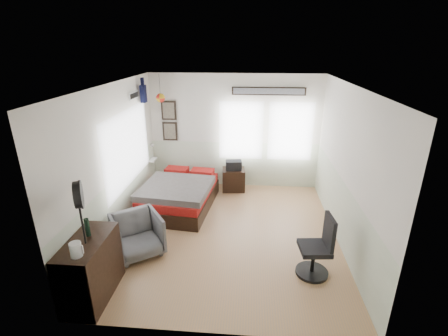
{
  "coord_description": "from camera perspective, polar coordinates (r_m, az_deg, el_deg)",
  "views": [
    {
      "loc": [
        0.37,
        -5.2,
        3.32
      ],
      "look_at": [
        -0.1,
        0.4,
        1.15
      ],
      "focal_mm": 26.0,
      "sensor_mm": 36.0,
      "label": 1
    }
  ],
  "objects": [
    {
      "name": "ground_plane",
      "position": [
        6.18,
        0.63,
        -11.42
      ],
      "size": [
        4.0,
        4.5,
        0.01
      ],
      "primitive_type": "cube",
      "color": "#A67C5A"
    },
    {
      "name": "room_shell",
      "position": [
        5.67,
        0.05,
        3.58
      ],
      "size": [
        4.02,
        4.52,
        2.71
      ],
      "color": "silver",
      "rests_on": "ground_plane"
    },
    {
      "name": "wall_decor",
      "position": [
        7.41,
        -6.89,
        11.47
      ],
      "size": [
        3.55,
        1.32,
        1.44
      ],
      "color": "black",
      "rests_on": "room_shell"
    },
    {
      "name": "bed",
      "position": [
        7.02,
        -7.79,
        -4.68
      ],
      "size": [
        1.51,
        2.0,
        0.6
      ],
      "rotation": [
        0.0,
        0.0,
        -0.11
      ],
      "color": "black",
      "rests_on": "ground_plane"
    },
    {
      "name": "dresser",
      "position": [
        4.96,
        -22.34,
        -16.06
      ],
      "size": [
        0.48,
        1.0,
        0.9
      ],
      "primitive_type": "cube",
      "color": "black",
      "rests_on": "ground_plane"
    },
    {
      "name": "armchair",
      "position": [
        5.67,
        -14.98,
        -11.28
      ],
      "size": [
        1.05,
        1.05,
        0.7
      ],
      "primitive_type": "imported",
      "rotation": [
        0.0,
        0.0,
        0.62
      ],
      "color": "#5D5D5E",
      "rests_on": "ground_plane"
    },
    {
      "name": "nightstand",
      "position": [
        7.78,
        1.68,
        -2.05
      ],
      "size": [
        0.56,
        0.47,
        0.53
      ],
      "primitive_type": "cube",
      "rotation": [
        0.0,
        0.0,
        0.09
      ],
      "color": "black",
      "rests_on": "ground_plane"
    },
    {
      "name": "task_chair",
      "position": [
        5.21,
        16.16,
        -13.9
      ],
      "size": [
        0.5,
        0.5,
        0.99
      ],
      "rotation": [
        0.0,
        0.0,
        0.1
      ],
      "color": "black",
      "rests_on": "ground_plane"
    },
    {
      "name": "kettle",
      "position": [
        4.41,
        -24.6,
        -12.92
      ],
      "size": [
        0.16,
        0.14,
        0.19
      ],
      "rotation": [
        0.0,
        0.0,
        0.38
      ],
      "color": "silver",
      "rests_on": "dresser"
    },
    {
      "name": "bottle",
      "position": [
        4.75,
        -22.9,
        -9.59
      ],
      "size": [
        0.06,
        0.06,
        0.26
      ],
      "primitive_type": "cylinder",
      "color": "black",
      "rests_on": "dresser"
    },
    {
      "name": "stand_fan",
      "position": [
        4.35,
        -24.24,
        -4.53
      ],
      "size": [
        0.23,
        0.33,
        0.87
      ],
      "rotation": [
        0.0,
        0.0,
        0.43
      ],
      "color": "black",
      "rests_on": "dresser"
    },
    {
      "name": "black_bag",
      "position": [
        7.64,
        1.71,
        0.52
      ],
      "size": [
        0.39,
        0.28,
        0.22
      ],
      "primitive_type": "cube",
      "rotation": [
        0.0,
        0.0,
        0.13
      ],
      "color": "black",
      "rests_on": "nightstand"
    }
  ]
}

